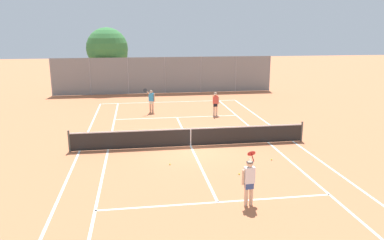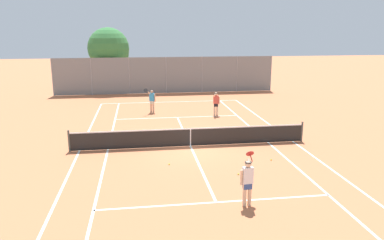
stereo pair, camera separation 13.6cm
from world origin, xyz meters
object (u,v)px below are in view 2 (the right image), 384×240
at_px(player_far_right, 216,102).
at_px(tree_behind_left, 110,50).
at_px(loose_tennis_ball_1, 271,160).
at_px(loose_tennis_ball_2, 169,164).
at_px(player_far_left, 152,100).
at_px(loose_tennis_ball_3, 238,174).
at_px(loose_tennis_ball_4, 265,140).
at_px(tennis_net, 190,137).
at_px(player_near_side, 247,180).

relative_size(player_far_right, tree_behind_left, 0.27).
relative_size(loose_tennis_ball_1, loose_tennis_ball_2, 1.00).
height_order(player_far_left, loose_tennis_ball_3, player_far_left).
bearing_deg(loose_tennis_ball_1, loose_tennis_ball_4, 76.12).
distance_m(tennis_net, player_near_side, 6.85).
distance_m(tennis_net, tree_behind_left, 19.43).
distance_m(player_near_side, tree_behind_left, 26.10).
xyz_separation_m(loose_tennis_ball_1, loose_tennis_ball_3, (-1.93, -1.46, 0.00)).
height_order(player_near_side, loose_tennis_ball_4, player_near_side).
bearing_deg(loose_tennis_ball_1, loose_tennis_ball_2, 178.87).
bearing_deg(player_far_left, loose_tennis_ball_2, -88.31).
xyz_separation_m(player_far_left, loose_tennis_ball_1, (4.96, -10.85, -0.89)).
bearing_deg(loose_tennis_ball_3, tennis_net, 109.14).
height_order(player_near_side, player_far_right, player_near_side).
distance_m(tennis_net, loose_tennis_ball_1, 4.27).
bearing_deg(loose_tennis_ball_2, player_far_right, 66.48).
bearing_deg(tree_behind_left, player_far_right, -56.58).
relative_size(loose_tennis_ball_1, tree_behind_left, 0.01).
distance_m(loose_tennis_ball_3, loose_tennis_ball_4, 5.16).
height_order(player_far_left, tree_behind_left, tree_behind_left).
relative_size(loose_tennis_ball_2, loose_tennis_ball_3, 1.00).
xyz_separation_m(player_far_right, loose_tennis_ball_2, (-4.00, -9.19, -0.88)).
distance_m(loose_tennis_ball_1, loose_tennis_ball_3, 2.42).
relative_size(player_far_left, loose_tennis_ball_3, 26.88).
xyz_separation_m(player_near_side, loose_tennis_ball_1, (2.37, 4.15, -0.89)).
bearing_deg(loose_tennis_ball_2, tree_behind_left, 100.21).
distance_m(player_far_right, tree_behind_left, 14.43).
bearing_deg(loose_tennis_ball_3, player_far_right, 83.18).
height_order(loose_tennis_ball_1, loose_tennis_ball_3, same).
height_order(player_near_side, loose_tennis_ball_1, player_near_side).
height_order(player_far_left, loose_tennis_ball_4, player_far_left).
bearing_deg(tennis_net, tree_behind_left, 105.38).
relative_size(tennis_net, loose_tennis_ball_4, 181.82).
bearing_deg(tennis_net, player_near_side, -81.77).
relative_size(player_far_left, player_far_right, 1.11).
xyz_separation_m(tennis_net, player_far_right, (2.70, 6.67, 0.40)).
bearing_deg(tree_behind_left, loose_tennis_ball_3, -73.93).
bearing_deg(tree_behind_left, player_near_side, -76.50).
bearing_deg(loose_tennis_ball_2, player_far_left, 91.69).
distance_m(tennis_net, player_far_right, 7.20).
xyz_separation_m(player_near_side, loose_tennis_ball_3, (0.44, 2.69, -0.89)).
xyz_separation_m(player_near_side, loose_tennis_ball_4, (3.10, 7.11, -0.89)).
distance_m(loose_tennis_ball_3, tree_behind_left, 23.76).
bearing_deg(player_far_left, loose_tennis_ball_4, -54.19).
bearing_deg(loose_tennis_ball_1, loose_tennis_ball_3, -142.85).
bearing_deg(loose_tennis_ball_4, tennis_net, -175.17).
bearing_deg(loose_tennis_ball_4, loose_tennis_ball_3, -121.05).
bearing_deg(player_near_side, loose_tennis_ball_1, 60.31).
relative_size(player_far_left, loose_tennis_ball_1, 26.88).
relative_size(player_near_side, loose_tennis_ball_2, 26.88).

